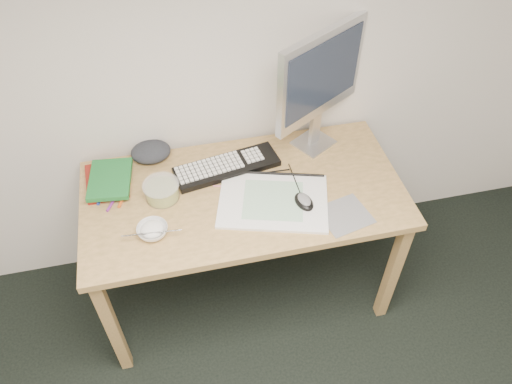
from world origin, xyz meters
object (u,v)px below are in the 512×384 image
(keyboard, at_px, (227,167))
(monitor, at_px, (320,78))
(desk, at_px, (244,204))
(rice_bowl, at_px, (153,231))
(sketchpad, at_px, (273,201))

(keyboard, bearing_deg, monitor, 1.18)
(desk, bearing_deg, rice_bowl, -159.73)
(sketchpad, relative_size, keyboard, 0.97)
(monitor, bearing_deg, desk, -179.31)
(sketchpad, height_order, monitor, monitor)
(monitor, height_order, rice_bowl, monitor)
(desk, xyz_separation_m, keyboard, (-0.04, 0.16, 0.10))
(sketchpad, distance_m, monitor, 0.56)
(desk, relative_size, sketchpad, 3.04)
(monitor, bearing_deg, sketchpad, -161.55)
(desk, bearing_deg, keyboard, 105.88)
(sketchpad, bearing_deg, desk, 158.16)
(monitor, bearing_deg, keyboard, 160.00)
(keyboard, height_order, monitor, monitor)
(desk, xyz_separation_m, monitor, (0.39, 0.24, 0.45))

